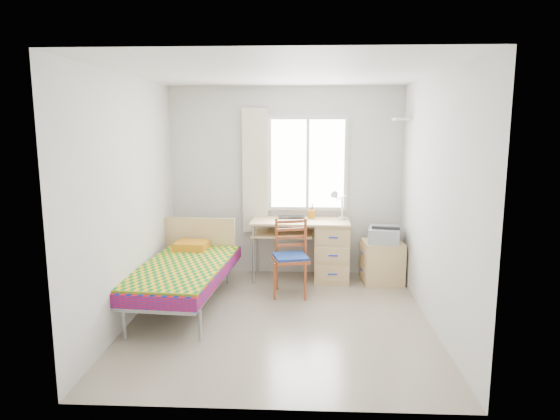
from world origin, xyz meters
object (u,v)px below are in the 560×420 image
Objects in this scene: desk at (326,248)px; chair at (291,253)px; cabinet at (382,262)px; bed at (184,270)px; printer at (384,234)px.

desk is 1.41× the size of chair.
desk is at bearing 38.26° from chair.
desk is 2.36× the size of cabinet.
cabinet is at bearing 25.97° from bed.
desk is 0.77m from chair.
cabinet is (0.73, -0.12, -0.16)m from desk.
cabinet is at bearing 173.09° from printer.
desk is at bearing 166.44° from cabinet.
printer is (0.01, -0.00, 0.38)m from cabinet.
bed is 1.99m from desk.
chair reaches higher than cabinet.
bed is 1.31m from chair.
chair is at bearing -162.17° from cabinet.
bed is at bearing -145.88° from desk.
desk is 0.79m from printer.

